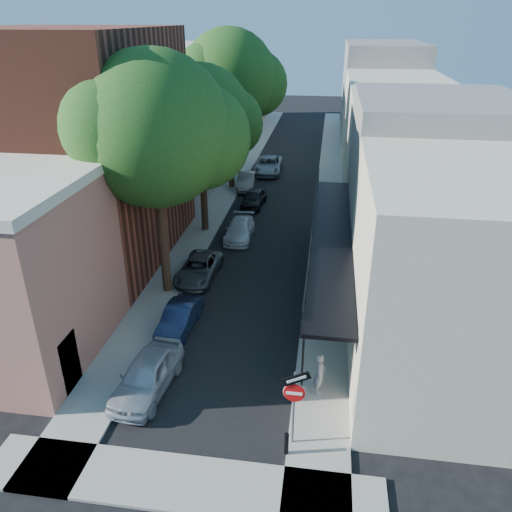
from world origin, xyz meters
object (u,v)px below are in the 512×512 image
(oak_mid, at_px, (207,118))
(parked_car_f, at_px, (246,181))
(sign_post, at_px, (294,396))
(bollard, at_px, (287,444))
(parked_car_a, at_px, (147,375))
(parked_car_b, at_px, (179,318))
(parked_car_e, at_px, (254,198))
(pedestrian, at_px, (320,373))
(oak_far, at_px, (236,79))
(oak_near, at_px, (166,132))
(parked_car_g, at_px, (268,165))
(parked_car_c, at_px, (199,269))
(parked_car_d, at_px, (240,230))

(oak_mid, height_order, parked_car_f, oak_mid)
(sign_post, xyz_separation_m, bollard, (-0.16, -0.47, -1.52))
(parked_car_a, relative_size, parked_car_b, 1.17)
(parked_car_b, bearing_deg, oak_mid, 98.83)
(oak_mid, distance_m, parked_car_f, 10.86)
(parked_car_b, height_order, parked_car_e, parked_car_e)
(pedestrian, bearing_deg, oak_far, 28.09)
(oak_far, bearing_deg, oak_near, -90.04)
(sign_post, xyz_separation_m, pedestrian, (0.76, 2.53, -1.09))
(parked_car_e, xyz_separation_m, parked_car_g, (0.00, 8.64, 0.08))
(oak_far, xyz_separation_m, parked_car_b, (1.09, -20.41, -7.69))
(bollard, distance_m, parked_car_g, 31.42)
(bollard, height_order, parked_car_f, parked_car_f)
(oak_near, relative_size, parked_car_c, 2.86)
(parked_car_b, height_order, parked_car_g, parked_car_g)
(oak_far, xyz_separation_m, pedestrian, (7.27, -23.76, -7.31))
(parked_car_c, relative_size, parked_car_g, 0.81)
(pedestrian, bearing_deg, oak_near, 58.24)
(sign_post, bearing_deg, parked_car_a, 161.06)
(parked_car_b, relative_size, parked_car_f, 0.91)
(parked_car_f, height_order, pedestrian, pedestrian)
(oak_near, relative_size, parked_car_a, 2.85)
(oak_far, relative_size, parked_car_a, 2.97)
(sign_post, distance_m, parked_car_b, 8.14)
(bollard, distance_m, parked_car_f, 27.03)
(oak_mid, bearing_deg, parked_car_a, -85.85)
(sign_post, distance_m, bollard, 1.60)
(parked_car_b, relative_size, pedestrian, 2.08)
(parked_car_d, bearing_deg, parked_car_a, -94.91)
(sign_post, relative_size, oak_far, 0.25)
(parked_car_c, relative_size, parked_car_d, 1.03)
(sign_post, relative_size, parked_car_f, 0.79)
(parked_car_b, distance_m, pedestrian, 7.05)
(bollard, height_order, oak_mid, oak_mid)
(oak_mid, height_order, parked_car_d, oak_mid)
(parked_car_d, relative_size, parked_car_f, 1.03)
(sign_post, distance_m, pedestrian, 2.86)
(sign_post, bearing_deg, bollard, -108.56)
(parked_car_d, xyz_separation_m, pedestrian, (5.32, -13.61, 0.38))
(sign_post, xyz_separation_m, oak_near, (-6.53, 9.29, 5.84))
(parked_car_e, bearing_deg, pedestrian, -70.03)
(parked_car_f, bearing_deg, oak_near, -98.43)
(parked_car_e, distance_m, pedestrian, 20.18)
(sign_post, distance_m, oak_far, 27.80)
(sign_post, height_order, parked_car_b, sign_post)
(oak_mid, xyz_separation_m, parked_car_g, (2.02, 13.38, -6.37))
(oak_near, distance_m, parked_car_g, 22.61)
(oak_mid, height_order, oak_far, oak_far)
(oak_near, distance_m, parked_car_c, 7.49)
(sign_post, bearing_deg, parked_car_b, 132.65)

